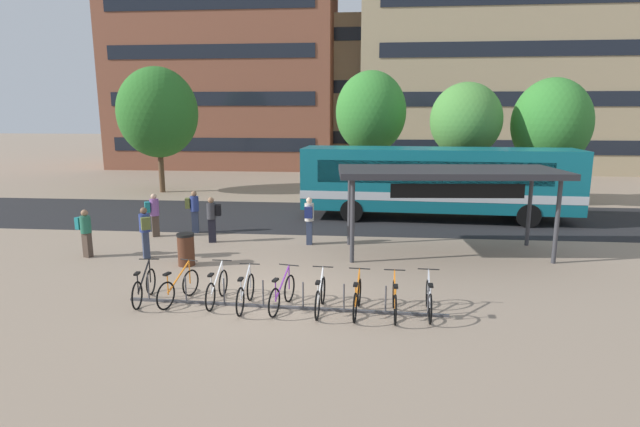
{
  "coord_description": "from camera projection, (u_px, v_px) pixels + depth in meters",
  "views": [
    {
      "loc": [
        2.59,
        -12.24,
        4.73
      ],
      "look_at": [
        1.04,
        4.28,
        1.38
      ],
      "focal_mm": 27.96,
      "sensor_mm": 36.0,
      "label": 1
    }
  ],
  "objects": [
    {
      "name": "commuter_teal_pack_1",
      "position": [
        85.0,
        230.0,
        16.51
      ],
      "size": [
        0.6,
        0.47,
        1.62
      ],
      "rotation": [
        0.0,
        0.0,
        5.92
      ],
      "color": "#47382D",
      "rests_on": "ground"
    },
    {
      "name": "street_tree_0",
      "position": [
        551.0,
        124.0,
        25.52
      ],
      "size": [
        3.96,
        3.96,
        6.51
      ],
      "color": "brown",
      "rests_on": "ground"
    },
    {
      "name": "parked_bicycle_white_2",
      "position": [
        217.0,
        289.0,
        12.55
      ],
      "size": [
        0.52,
        1.72,
        0.99
      ],
      "rotation": [
        0.0,
        0.0,
        1.55
      ],
      "color": "black",
      "rests_on": "ground"
    },
    {
      "name": "street_tree_3",
      "position": [
        158.0,
        113.0,
        29.45
      ],
      "size": [
        4.68,
        4.68,
        7.41
      ],
      "color": "brown",
      "rests_on": "ground"
    },
    {
      "name": "parked_bicycle_white_5",
      "position": [
        320.0,
        296.0,
        12.01
      ],
      "size": [
        0.52,
        1.72,
        0.99
      ],
      "rotation": [
        0.0,
        0.0,
        1.53
      ],
      "color": "black",
      "rests_on": "ground"
    },
    {
      "name": "parked_bicycle_black_0",
      "position": [
        144.0,
        287.0,
        12.66
      ],
      "size": [
        0.52,
        1.72,
        0.99
      ],
      "rotation": [
        0.0,
        0.0,
        1.67
      ],
      "color": "black",
      "rests_on": "ground"
    },
    {
      "name": "street_tree_2",
      "position": [
        466.0,
        120.0,
        25.58
      ],
      "size": [
        3.64,
        3.64,
        6.29
      ],
      "color": "brown",
      "rests_on": "ground"
    },
    {
      "name": "street_tree_1",
      "position": [
        371.0,
        112.0,
        27.56
      ],
      "size": [
        3.89,
        3.89,
        7.03
      ],
      "color": "brown",
      "rests_on": "ground"
    },
    {
      "name": "commuter_black_pack_2",
      "position": [
        213.0,
        216.0,
        18.38
      ],
      "size": [
        0.57,
        0.41,
        1.7
      ],
      "rotation": [
        0.0,
        0.0,
        3.34
      ],
      "color": "black",
      "rests_on": "ground"
    },
    {
      "name": "commuter_olive_pack_3",
      "position": [
        145.0,
        229.0,
        16.35
      ],
      "size": [
        0.55,
        0.6,
        1.71
      ],
      "rotation": [
        0.0,
        0.0,
        2.15
      ],
      "color": "#2D3851",
      "rests_on": "ground"
    },
    {
      "name": "parked_bicycle_silver_3",
      "position": [
        246.0,
        293.0,
        12.25
      ],
      "size": [
        0.52,
        1.72,
        0.99
      ],
      "rotation": [
        0.0,
        0.0,
        1.56
      ],
      "color": "black",
      "rests_on": "ground"
    },
    {
      "name": "commuter_olive_pack_5",
      "position": [
        194.0,
        209.0,
        19.87
      ],
      "size": [
        0.57,
        0.41,
        1.7
      ],
      "rotation": [
        0.0,
        0.0,
        0.22
      ],
      "color": "#2D3851",
      "rests_on": "ground"
    },
    {
      "name": "trash_bin",
      "position": [
        186.0,
        249.0,
        15.67
      ],
      "size": [
        0.55,
        0.55,
        1.03
      ],
      "color": "#4C2819",
      "rests_on": "ground"
    },
    {
      "name": "city_bus",
      "position": [
        438.0,
        180.0,
        22.28
      ],
      "size": [
        12.14,
        3.18,
        3.2
      ],
      "rotation": [
        0.0,
        0.0,
        -0.05
      ],
      "color": "#0F6070",
      "rests_on": "ground"
    },
    {
      "name": "building_centre_block",
      "position": [
        352.0,
        94.0,
        49.07
      ],
      "size": [
        15.04,
        11.88,
        13.1
      ],
      "color": "tan",
      "rests_on": "ground"
    },
    {
      "name": "building_left_wing",
      "position": [
        226.0,
        41.0,
        44.03
      ],
      "size": [
        19.19,
        10.1,
        21.99
      ],
      "color": "brown",
      "rests_on": "ground"
    },
    {
      "name": "parked_bicycle_orange_6",
      "position": [
        357.0,
        299.0,
        11.87
      ],
      "size": [
        0.52,
        1.72,
        0.99
      ],
      "rotation": [
        0.0,
        0.0,
        1.49
      ],
      "color": "black",
      "rests_on": "ground"
    },
    {
      "name": "parked_bicycle_orange_7",
      "position": [
        395.0,
        300.0,
        11.76
      ],
      "size": [
        0.52,
        1.72,
        0.99
      ],
      "rotation": [
        0.0,
        0.0,
        1.55
      ],
      "color": "black",
      "rests_on": "ground"
    },
    {
      "name": "commuter_teal_pack_4",
      "position": [
        154.0,
        212.0,
        19.25
      ],
      "size": [
        0.61,
        0.53,
        1.69
      ],
      "rotation": [
        0.0,
        0.0,
        0.53
      ],
      "color": "#47382D",
      "rests_on": "ground"
    },
    {
      "name": "building_right_wing",
      "position": [
        500.0,
        18.0,
        41.94
      ],
      "size": [
        23.13,
        12.3,
        25.24
      ],
      "color": "tan",
      "rests_on": "ground"
    },
    {
      "name": "parked_bicycle_silver_8",
      "position": [
        429.0,
        300.0,
        11.82
      ],
      "size": [
        0.52,
        1.72,
        0.99
      ],
      "rotation": [
        0.0,
        0.0,
        1.52
      ],
      "color": "black",
      "rests_on": "ground"
    },
    {
      "name": "parked_bicycle_orange_1",
      "position": [
        179.0,
        288.0,
        12.6
      ],
      "size": [
        0.64,
        1.67,
        0.99
      ],
      "rotation": [
        0.0,
        0.0,
        1.3
      ],
      "color": "black",
      "rests_on": "ground"
    },
    {
      "name": "commuter_navy_pack_0",
      "position": [
        309.0,
        218.0,
        18.06
      ],
      "size": [
        0.34,
        0.52,
        1.75
      ],
      "rotation": [
        0.0,
        0.0,
        1.58
      ],
      "color": "#2D3851",
      "rests_on": "ground"
    },
    {
      "name": "transit_shelter",
      "position": [
        449.0,
        174.0,
        16.54
      ],
      "size": [
        7.47,
        3.55,
        2.91
      ],
      "rotation": [
        0.0,
        0.0,
        0.08
      ],
      "color": "#38383D",
      "rests_on": "ground"
    },
    {
      "name": "ground",
      "position": [
        266.0,
        296.0,
        13.11
      ],
      "size": [
        200.0,
        200.0,
        0.0
      ],
      "primitive_type": "plane",
      "color": "gray"
    },
    {
      "name": "bike_rack",
      "position": [
        283.0,
        305.0,
        12.28
      ],
      "size": [
        8.01,
        0.43,
        0.7
      ],
      "rotation": [
        0.0,
        0.0,
        -0.04
      ],
      "color": "#47474C",
      "rests_on": "ground"
    },
    {
      "name": "parked_bicycle_purple_4",
      "position": [
        282.0,
        294.0,
        12.17
      ],
      "size": [
        0.56,
        1.7,
        0.99
      ],
      "rotation": [
        0.0,
        0.0,
        1.36
      ],
      "color": "black",
      "rests_on": "ground"
    },
    {
      "name": "bus_lane_asphalt",
      "position": [
        310.0,
        217.0,
        23.17
      ],
      "size": [
        80.0,
        7.2,
        0.01
      ],
      "primitive_type": "cube",
      "color": "#232326",
      "rests_on": "ground"
    }
  ]
}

